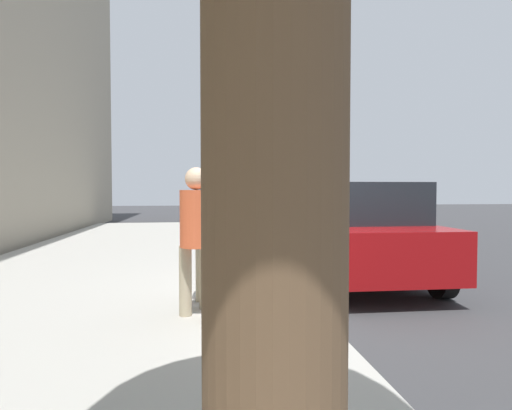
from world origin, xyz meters
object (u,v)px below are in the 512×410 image
object	(u,v)px
pedestrian_bystander	(197,230)
traffic_signal	(229,164)
parked_sedan_near	(355,231)
pedestrian_at_meter	(203,226)
parking_meter	(261,224)
parked_van_far	(276,201)

from	to	relation	value
pedestrian_bystander	traffic_signal	size ratio (longest dim) A/B	0.49
pedestrian_bystander	traffic_signal	world-z (taller)	traffic_signal
pedestrian_bystander	parked_sedan_near	distance (m)	3.72
traffic_signal	pedestrian_at_meter	bearing A→B (deg)	173.98
pedestrian_at_meter	traffic_signal	xyz separation A→B (m)	(9.20, -0.97, 1.39)
parking_meter	pedestrian_bystander	world-z (taller)	pedestrian_bystander
parked_van_far	traffic_signal	bearing A→B (deg)	107.92
parking_meter	traffic_signal	world-z (taller)	traffic_signal
parked_sedan_near	parked_van_far	world-z (taller)	parked_van_far
pedestrian_at_meter	parking_meter	bearing A→B (deg)	14.24
parked_sedan_near	traffic_signal	xyz separation A→B (m)	(7.38, 1.78, 1.68)
parking_meter	traffic_signal	xyz separation A→B (m)	(8.88, -0.17, 1.41)
parked_sedan_near	parked_van_far	size ratio (longest dim) A/B	0.85
parked_van_far	traffic_signal	xyz separation A→B (m)	(-0.58, 1.78, 1.32)
pedestrian_at_meter	parked_van_far	size ratio (longest dim) A/B	0.34
pedestrian_bystander	parked_sedan_near	bearing A→B (deg)	-4.32
parking_meter	parked_sedan_near	xyz separation A→B (m)	(1.50, -1.95, -0.27)
traffic_signal	pedestrian_bystander	bearing A→B (deg)	173.89
pedestrian_at_meter	pedestrian_bystander	bearing A→B (deg)	-105.05
pedestrian_bystander	parked_van_far	distance (m)	10.74
pedestrian_bystander	traffic_signal	xyz separation A→B (m)	(9.79, -1.05, 1.39)
parking_meter	pedestrian_bystander	xyz separation A→B (m)	(-0.91, 0.88, 0.02)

